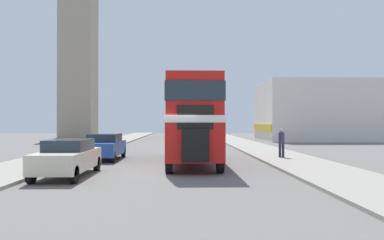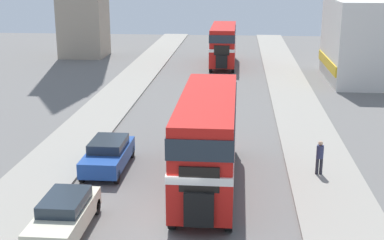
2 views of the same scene
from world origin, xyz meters
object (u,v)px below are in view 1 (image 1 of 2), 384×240
(bus_distant, at_px, (184,121))
(pedestrian_walking, at_px, (282,141))
(double_decker_bus, at_px, (192,115))
(car_parked_near, at_px, (68,157))
(church_tower, at_px, (79,8))
(car_parked_mid, at_px, (104,146))

(bus_distant, height_order, pedestrian_walking, bus_distant)
(bus_distant, xyz_separation_m, pedestrian_walking, (5.53, -29.60, -1.33))
(double_decker_bus, relative_size, car_parked_near, 2.35)
(car_parked_near, height_order, church_tower, church_tower)
(bus_distant, relative_size, pedestrian_walking, 5.88)
(church_tower, bearing_deg, pedestrian_walking, -58.14)
(double_decker_bus, relative_size, car_parked_mid, 2.34)
(double_decker_bus, xyz_separation_m, bus_distant, (-0.28, 31.22, -0.13))
(double_decker_bus, relative_size, church_tower, 0.28)
(double_decker_bus, xyz_separation_m, car_parked_mid, (-5.01, 1.72, -1.74))
(car_parked_mid, bearing_deg, pedestrian_walking, -0.57)
(bus_distant, bearing_deg, car_parked_near, -97.50)
(double_decker_bus, bearing_deg, bus_distant, 90.52)
(double_decker_bus, height_order, bus_distant, double_decker_bus)
(double_decker_bus, xyz_separation_m, car_parked_near, (-5.05, -5.00, -1.76))
(bus_distant, xyz_separation_m, car_parked_near, (-4.77, -36.22, -1.63))
(car_parked_mid, height_order, pedestrian_walking, pedestrian_walking)
(car_parked_mid, bearing_deg, car_parked_near, -90.31)
(bus_distant, xyz_separation_m, church_tower, (-15.58, 4.38, 16.67))
(double_decker_bus, xyz_separation_m, pedestrian_walking, (5.25, 1.62, -1.46))
(double_decker_bus, height_order, pedestrian_walking, double_decker_bus)
(car_parked_near, bearing_deg, pedestrian_walking, 32.72)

